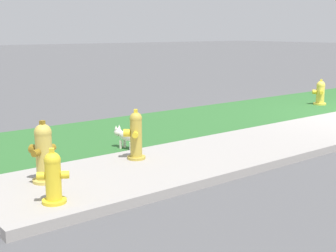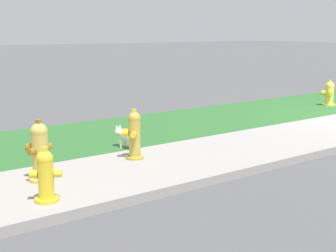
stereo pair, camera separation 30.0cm
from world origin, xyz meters
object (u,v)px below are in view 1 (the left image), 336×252
(fire_hydrant_by_grass_verge, at_px, (53,177))
(fire_hydrant_near_corner, at_px, (44,153))
(fire_hydrant_across_street, at_px, (320,93))
(fire_hydrant_mid_block, at_px, (136,135))
(small_white_dog, at_px, (126,136))

(fire_hydrant_by_grass_verge, bearing_deg, fire_hydrant_near_corner, 103.15)
(fire_hydrant_near_corner, bearing_deg, fire_hydrant_across_street, -15.65)
(fire_hydrant_mid_block, bearing_deg, fire_hydrant_near_corner, 135.58)
(small_white_dog, bearing_deg, fire_hydrant_mid_block, 146.04)
(fire_hydrant_across_street, distance_m, fire_hydrant_mid_block, 7.08)
(fire_hydrant_across_street, distance_m, small_white_dog, 6.74)
(fire_hydrant_near_corner, bearing_deg, fire_hydrant_mid_block, -19.72)
(fire_hydrant_across_street, distance_m, fire_hydrant_by_grass_verge, 9.05)
(small_white_dog, bearing_deg, fire_hydrant_across_street, -96.81)
(fire_hydrant_across_street, relative_size, fire_hydrant_near_corner, 0.83)
(fire_hydrant_across_street, height_order, small_white_dog, fire_hydrant_across_street)
(fire_hydrant_near_corner, bearing_deg, small_white_dog, -1.67)
(fire_hydrant_mid_block, bearing_deg, small_white_dog, 18.42)
(fire_hydrant_by_grass_verge, bearing_deg, fire_hydrant_mid_block, 57.95)
(fire_hydrant_mid_block, relative_size, fire_hydrant_near_corner, 0.95)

